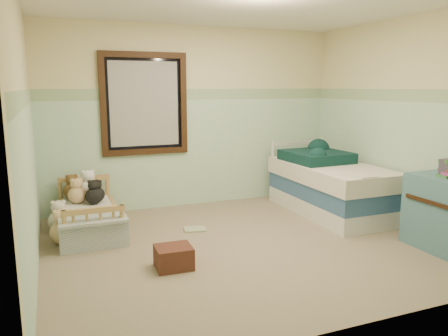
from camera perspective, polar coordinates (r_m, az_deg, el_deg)
name	(u,v)px	position (r m, az deg, el deg)	size (l,w,h in m)	color
floor	(246,245)	(4.82, 2.92, -9.94)	(4.20, 3.60, 0.02)	gray
ceiling	(249,0)	(4.60, 3.24, 20.98)	(4.20, 3.60, 0.02)	white
wall_back	(194,118)	(6.21, -3.95, 6.58)	(4.20, 0.04, 2.50)	beige
wall_front	(362,153)	(3.01, 17.59, 1.92)	(4.20, 0.04, 2.50)	beige
wall_left	(25,137)	(4.13, -24.50, 3.67)	(0.04, 3.60, 2.50)	beige
wall_right	(405,123)	(5.74, 22.55, 5.48)	(0.04, 3.60, 2.50)	beige
wainscot_mint	(195,153)	(6.25, -3.85, 1.99)	(4.20, 0.01, 1.50)	#ABCCAD
border_strip	(194,94)	(6.19, -3.95, 9.57)	(4.20, 0.01, 0.15)	#407B4D
window_frame	(145,104)	(5.99, -10.31, 8.20)	(1.16, 0.06, 1.36)	black
window_blinds	(144,104)	(6.00, -10.33, 8.20)	(0.92, 0.01, 1.12)	#B4B4AF
toddler_bed_frame	(90,225)	(5.40, -17.09, -7.10)	(0.64, 1.28, 0.16)	#A88147
toddler_mattress	(89,213)	(5.36, -17.17, -5.65)	(0.58, 1.22, 0.12)	white
patchwork_quilt	(92,216)	(4.96, -16.83, -6.04)	(0.69, 0.64, 0.03)	#6287B7
plush_bed_brown	(72,191)	(5.80, -19.16, -2.85)	(0.22, 0.22, 0.22)	brown
plush_bed_white	(89,189)	(5.81, -17.20, -2.58)	(0.24, 0.24, 0.24)	white
plush_bed_tan	(78,195)	(5.59, -18.53, -3.35)	(0.21, 0.21, 0.21)	#E2B481
plush_bed_dark	(97,194)	(5.61, -16.17, -3.32)	(0.18, 0.18, 0.18)	black
plush_floor_cream	(59,221)	(5.51, -20.67, -6.49)	(0.25, 0.25, 0.25)	beige
plush_floor_tan	(62,232)	(5.07, -20.32, -7.88)	(0.26, 0.26, 0.26)	#E2B481
twin_bed_frame	(330,205)	(6.09, 13.67, -4.68)	(0.90, 1.80, 0.22)	white
twin_boxspring	(331,189)	(6.04, 13.76, -2.66)	(0.90, 1.80, 0.22)	#204F7E
twin_mattress	(332,173)	(5.99, 13.85, -0.61)	(0.94, 1.84, 0.22)	silver
teal_blanket	(316,156)	(6.17, 11.93, 1.49)	(0.77, 0.81, 0.14)	#0A3031
dresser	(447,214)	(5.09, 27.01, -5.35)	(0.48, 0.77, 0.77)	teal
red_pillow	(174,257)	(4.21, -6.57, -11.47)	(0.33, 0.29, 0.21)	brown
floor_book	(195,229)	(5.25, -3.82, -7.98)	(0.25, 0.19, 0.02)	#F4E54F
extra_plush_0	(81,190)	(5.85, -18.15, -2.73)	(0.20, 0.20, 0.20)	beige
extra_plush_1	(76,195)	(5.61, -18.68, -3.34)	(0.20, 0.20, 0.20)	#E2B481
extra_plush_2	(94,196)	(5.49, -16.59, -3.51)	(0.20, 0.20, 0.20)	black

